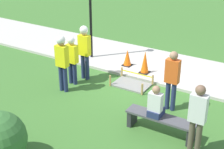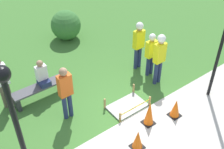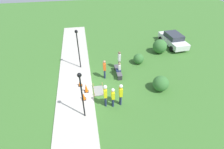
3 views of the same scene
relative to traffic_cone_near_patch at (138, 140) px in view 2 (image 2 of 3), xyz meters
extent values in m
plane|color=#3D702D|center=(0.66, 0.99, -0.41)|extent=(60.00, 60.00, 0.00)
cube|color=#BCB7AD|center=(0.66, -0.46, -0.36)|extent=(28.00, 2.90, 0.10)
cube|color=gray|center=(0.85, 1.46, -0.38)|extent=(1.21, 0.79, 0.06)
cube|color=tan|center=(0.25, 1.07, -0.21)|extent=(0.05, 0.05, 0.39)
cube|color=tan|center=(1.46, 1.07, -0.21)|extent=(0.05, 0.05, 0.39)
cube|color=tan|center=(0.25, 1.85, -0.21)|extent=(0.05, 0.05, 0.39)
cube|color=tan|center=(1.46, 1.85, -0.21)|extent=(0.05, 0.05, 0.39)
cube|color=yellow|center=(0.85, 1.07, -0.11)|extent=(1.21, 0.00, 0.04)
cube|color=black|center=(0.00, 0.00, -0.29)|extent=(0.34, 0.34, 0.02)
cone|color=orange|center=(0.00, 0.00, 0.02)|extent=(0.29, 0.29, 0.59)
cube|color=black|center=(0.85, 0.47, -0.29)|extent=(0.34, 0.34, 0.02)
cone|color=orange|center=(0.85, 0.47, 0.12)|extent=(0.29, 0.29, 0.80)
cube|color=black|center=(1.71, 0.22, -0.29)|extent=(0.34, 0.34, 0.02)
cone|color=orange|center=(1.71, 0.22, 0.02)|extent=(0.29, 0.29, 0.60)
cube|color=#2D2D33|center=(-1.97, 3.52, -0.18)|extent=(0.12, 0.40, 0.46)
cube|color=#2D2D33|center=(-0.29, 3.52, -0.18)|extent=(0.12, 0.40, 0.46)
cube|color=#4C4C51|center=(-1.13, 3.52, 0.08)|extent=(1.89, 0.44, 0.06)
cube|color=navy|center=(-0.98, 3.52, 0.20)|extent=(0.34, 0.44, 0.18)
cube|color=silver|center=(-0.98, 3.60, 0.54)|extent=(0.36, 0.20, 0.50)
sphere|color=#A37A5B|center=(-0.98, 3.60, 0.90)|extent=(0.21, 0.21, 0.21)
cylinder|color=navy|center=(2.56, 2.35, -0.01)|extent=(0.14, 0.14, 0.78)
cylinder|color=navy|center=(2.74, 2.35, -0.01)|extent=(0.14, 0.14, 0.78)
cube|color=yellow|center=(2.65, 2.35, 0.69)|extent=(0.40, 0.22, 0.62)
sphere|color=tan|center=(2.65, 2.35, 1.11)|extent=(0.21, 0.21, 0.21)
sphere|color=white|center=(2.65, 2.35, 1.16)|extent=(0.24, 0.24, 0.24)
cylinder|color=navy|center=(2.49, 2.94, 0.04)|extent=(0.14, 0.14, 0.88)
cylinder|color=navy|center=(2.67, 2.94, 0.04)|extent=(0.14, 0.14, 0.88)
cube|color=yellow|center=(2.58, 2.94, 0.83)|extent=(0.40, 0.22, 0.70)
sphere|color=#A37A5B|center=(2.58, 2.94, 1.30)|extent=(0.24, 0.24, 0.24)
sphere|color=white|center=(2.58, 2.94, 1.36)|extent=(0.28, 0.28, 0.28)
cylinder|color=navy|center=(2.42, 1.81, 0.04)|extent=(0.14, 0.14, 0.90)
cylinder|color=navy|center=(2.60, 1.81, 0.04)|extent=(0.14, 0.14, 0.90)
cube|color=yellow|center=(2.51, 1.81, 0.85)|extent=(0.40, 0.22, 0.71)
sphere|color=tan|center=(2.51, 1.81, 1.33)|extent=(0.24, 0.24, 0.24)
sphere|color=white|center=(2.51, 1.81, 1.40)|extent=(0.28, 0.28, 0.28)
cylinder|color=navy|center=(-0.95, 2.23, 0.04)|extent=(0.14, 0.14, 0.90)
cylinder|color=navy|center=(-0.77, 2.23, 0.04)|extent=(0.14, 0.14, 0.90)
cube|color=#E55B1E|center=(-0.86, 2.23, 0.85)|extent=(0.40, 0.22, 0.71)
sphere|color=#A37A5B|center=(-0.86, 2.23, 1.32)|extent=(0.24, 0.24, 0.24)
cylinder|color=brown|center=(-2.25, 3.84, 0.04)|extent=(0.14, 0.14, 0.89)
cylinder|color=brown|center=(-2.07, 3.84, 0.04)|extent=(0.14, 0.14, 0.89)
cube|color=silver|center=(-2.16, 3.84, 0.84)|extent=(0.40, 0.22, 0.70)
cylinder|color=black|center=(3.34, 0.21, 1.43)|extent=(0.10, 0.10, 3.48)
sphere|color=black|center=(-2.83, 0.12, 3.40)|extent=(0.28, 0.28, 0.28)
sphere|color=#387033|center=(1.55, 6.54, 0.25)|extent=(1.31, 1.31, 1.31)
camera|label=1|loc=(-4.01, 10.68, 4.89)|focal=55.00mm
camera|label=2|loc=(-3.53, -3.52, 5.90)|focal=45.00mm
camera|label=3|loc=(11.70, 0.68, 9.41)|focal=28.00mm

